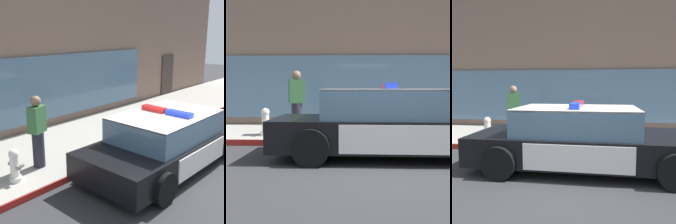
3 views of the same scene
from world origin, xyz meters
The scene contains 6 objects.
ground centered at (0.00, 0.00, 0.00)m, with size 48.00×48.00×0.00m, color #303033.
sidewalk centered at (0.00, 3.54, 0.07)m, with size 48.00×3.32×0.15m, color #A39E93.
curb_red_paint centered at (0.00, 1.87, 0.08)m, with size 28.80×0.04×0.14m, color maroon.
police_cruiser centered at (0.28, 0.68, 0.68)m, with size 5.02×2.20×1.49m.
fire_hydrant centered at (-2.84, 2.53, 0.50)m, with size 0.34×0.39×0.73m.
pedestrian_on_sidewalk centered at (-2.06, 2.77, 1.01)m, with size 0.46×0.38×1.71m.
Camera 1 is at (-6.03, -3.07, 3.30)m, focal length 49.89 mm.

